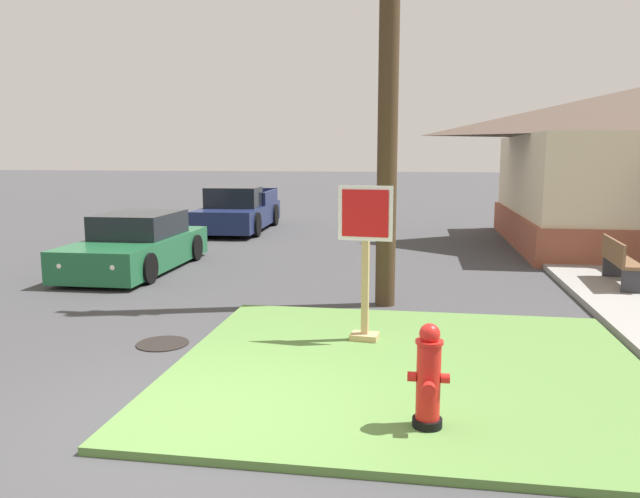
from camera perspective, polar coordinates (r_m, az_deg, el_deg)
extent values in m
plane|color=#3D3D3F|center=(6.19, -11.12, -15.73)|extent=(160.00, 160.00, 0.00)
cube|color=#567F3D|center=(7.48, 8.25, -10.91)|extent=(5.52, 5.04, 0.08)
cube|color=gray|center=(12.21, 27.55, -3.95)|extent=(2.20, 17.00, 0.12)
cylinder|color=black|center=(5.93, 9.93, -15.57)|extent=(0.28, 0.28, 0.08)
cylinder|color=red|center=(5.78, 10.04, -12.00)|extent=(0.22, 0.22, 0.71)
cylinder|color=red|center=(5.66, 10.14, -8.50)|extent=(0.25, 0.25, 0.03)
sphere|color=red|center=(5.63, 10.16, -7.77)|extent=(0.19, 0.19, 0.19)
cube|color=red|center=(5.61, 10.18, -7.08)|extent=(0.04, 0.04, 0.04)
cylinder|color=red|center=(5.76, 8.53, -11.64)|extent=(0.08, 0.09, 0.09)
cylinder|color=red|center=(5.77, 11.57, -11.70)|extent=(0.08, 0.09, 0.09)
cylinder|color=red|center=(5.63, 10.06, -12.72)|extent=(0.12, 0.09, 0.12)
cube|color=tan|center=(8.14, 4.25, -1.58)|extent=(0.10, 0.10, 2.01)
cube|color=tan|center=(8.37, 4.17, -8.09)|extent=(0.39, 0.32, 0.08)
cube|color=white|center=(7.99, 4.23, 3.33)|extent=(0.72, 0.09, 0.72)
cube|color=red|center=(7.98, 4.21, 3.32)|extent=(0.61, 0.08, 0.61)
cylinder|color=black|center=(8.67, -14.42, -8.51)|extent=(0.70, 0.70, 0.02)
cube|color=#1E6038|center=(14.12, -16.67, -0.23)|extent=(1.83, 4.41, 0.64)
cube|color=black|center=(14.25, -16.40, 2.13)|extent=(1.55, 2.04, 0.56)
cylinder|color=black|center=(12.58, -15.78, -1.75)|extent=(0.23, 0.62, 0.62)
cylinder|color=black|center=(13.34, -22.34, -1.49)|extent=(0.23, 0.62, 0.62)
cylinder|color=black|center=(15.07, -11.61, 0.13)|extent=(0.23, 0.62, 0.62)
cylinder|color=black|center=(15.71, -17.34, 0.26)|extent=(0.23, 0.62, 0.62)
sphere|color=white|center=(11.99, -18.65, -1.62)|extent=(0.14, 0.14, 0.14)
sphere|color=red|center=(15.88, -11.69, 1.16)|extent=(0.12, 0.12, 0.12)
sphere|color=white|center=(12.50, -23.00, -1.44)|extent=(0.14, 0.14, 0.14)
sphere|color=red|center=(16.27, -15.21, 1.21)|extent=(0.12, 0.12, 0.12)
cube|color=#19234C|center=(20.67, -7.51, 3.11)|extent=(2.08, 5.16, 0.68)
cube|color=black|center=(19.93, -8.04, 4.73)|extent=(1.69, 1.39, 0.68)
cube|color=#19234C|center=(21.30, -4.66, 4.84)|extent=(0.20, 2.14, 0.44)
cube|color=#19234C|center=(21.70, -9.23, 4.83)|extent=(0.20, 2.14, 0.44)
cube|color=#19234C|center=(23.04, -6.05, 5.12)|extent=(1.67, 0.18, 0.44)
cylinder|color=black|center=(19.01, -6.06, 2.27)|extent=(0.29, 0.77, 0.76)
cylinder|color=black|center=(19.46, -11.06, 2.31)|extent=(0.29, 0.77, 0.76)
cylinder|color=black|center=(21.98, -4.35, 3.19)|extent=(0.29, 0.77, 0.76)
cylinder|color=black|center=(22.37, -8.73, 3.21)|extent=(0.29, 0.77, 0.76)
cube|color=brown|center=(12.80, 26.31, -1.02)|extent=(0.51, 1.67, 0.06)
cube|color=brown|center=(12.72, 25.59, -0.02)|extent=(0.16, 1.65, 0.38)
cube|color=#2D2D33|center=(12.13, 27.04, -2.71)|extent=(0.36, 0.08, 0.41)
cube|color=#2D2D33|center=(13.55, 25.53, -1.47)|extent=(0.36, 0.08, 0.41)
cylinder|color=#42301E|center=(10.41, 6.45, 18.67)|extent=(0.33, 0.33, 8.67)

